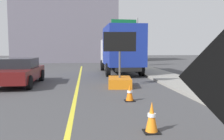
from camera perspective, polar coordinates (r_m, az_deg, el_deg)
lane_center_stripe at (r=7.09m, az=-9.60°, el=-10.48°), size 0.14×36.00×0.01m
arrow_board_trailer at (r=11.81m, az=1.84°, el=-1.70°), size 1.60×1.91×2.70m
box_truck at (r=17.85m, az=2.08°, el=5.10°), size 2.66×6.90×3.44m
pickup_car at (r=13.32m, az=-21.68°, el=-0.34°), size 2.13×4.50×1.38m
highway_guide_sign at (r=24.66m, az=4.26°, el=8.80°), size 2.79×0.30×5.00m
far_building_block at (r=33.77m, az=-10.88°, el=10.86°), size 13.60×6.08×10.46m
traffic_cone_near_sign at (r=5.58m, az=9.50°, el=-11.14°), size 0.36×0.36×0.72m
traffic_cone_mid_lane at (r=8.66m, az=4.26°, el=-5.53°), size 0.36×0.36×0.61m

